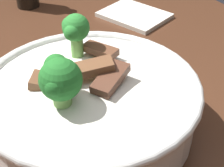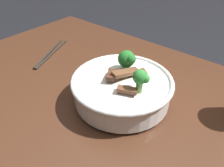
{
  "view_description": "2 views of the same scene",
  "coord_description": "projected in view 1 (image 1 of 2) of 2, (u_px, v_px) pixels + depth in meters",
  "views": [
    {
      "loc": [
        -0.24,
        0.17,
        1.12
      ],
      "look_at": [
        0.02,
        0.02,
        0.89
      ],
      "focal_mm": 57.71,
      "sensor_mm": 36.0,
      "label": 1
    },
    {
      "loc": [
        0.3,
        -0.31,
        1.18
      ],
      "look_at": [
        0.03,
        0.02,
        0.87
      ],
      "focal_mm": 34.55,
      "sensor_mm": 36.0,
      "label": 2
    }
  ],
  "objects": [
    {
      "name": "folded_napkin",
      "position": [
        134.0,
        15.0,
        0.69
      ],
      "size": [
        0.14,
        0.13,
        0.01
      ],
      "primitive_type": "cube",
      "rotation": [
        0.0,
        0.0,
        0.34
      ],
      "color": "silver",
      "rests_on": "dining_table"
    },
    {
      "name": "rice_bowl",
      "position": [
        89.0,
        100.0,
        0.41
      ],
      "size": [
        0.25,
        0.25,
        0.12
      ],
      "color": "white",
      "rests_on": "dining_table"
    }
  ]
}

